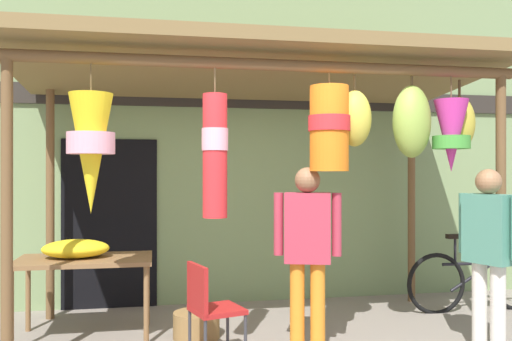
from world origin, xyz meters
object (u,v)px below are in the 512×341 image
at_px(wicker_basket_by_table, 196,325).
at_px(customer_foreground, 489,245).
at_px(flower_heap_on_table, 77,249).
at_px(parked_bicycle, 477,281).
at_px(display_table, 85,266).
at_px(folding_chair, 209,303).
at_px(shopper_by_bananas, 307,244).

relative_size(wicker_basket_by_table, customer_foreground, 0.27).
bearing_deg(flower_heap_on_table, parked_bicycle, 2.42).
relative_size(display_table, folding_chair, 1.53).
xyz_separation_m(folding_chair, wicker_basket_by_table, (-0.05, 0.70, -0.38)).
xyz_separation_m(display_table, customer_foreground, (3.56, -1.17, 0.27)).
relative_size(flower_heap_on_table, shopper_by_bananas, 0.39).
distance_m(wicker_basket_by_table, shopper_by_bananas, 1.42).
relative_size(display_table, customer_foreground, 0.78).
height_order(flower_heap_on_table, wicker_basket_by_table, flower_heap_on_table).
bearing_deg(display_table, customer_foreground, -18.27).
bearing_deg(shopper_by_bananas, customer_foreground, -10.58).
xyz_separation_m(folding_chair, parked_bicycle, (3.23, 1.11, -0.16)).
bearing_deg(customer_foreground, wicker_basket_by_table, 158.85).
distance_m(folding_chair, wicker_basket_by_table, 0.80).
distance_m(wicker_basket_by_table, customer_foreground, 2.80).
bearing_deg(parked_bicycle, flower_heap_on_table, -177.58).
bearing_deg(display_table, folding_chair, -39.23).
bearing_deg(customer_foreground, folding_chair, 173.86).
relative_size(flower_heap_on_table, parked_bicycle, 0.36).
xyz_separation_m(display_table, parked_bicycle, (4.35, 0.20, -0.35)).
height_order(folding_chair, shopper_by_bananas, shopper_by_bananas).
bearing_deg(shopper_by_bananas, flower_heap_on_table, 156.54).
relative_size(display_table, shopper_by_bananas, 0.78).
distance_m(display_table, flower_heap_on_table, 0.19).
height_order(wicker_basket_by_table, customer_foreground, customer_foreground).
height_order(flower_heap_on_table, customer_foreground, customer_foreground).
relative_size(folding_chair, customer_foreground, 0.51).
bearing_deg(folding_chair, customer_foreground, -6.14).
relative_size(folding_chair, shopper_by_bananas, 0.51).
xyz_separation_m(flower_heap_on_table, parked_bicycle, (4.42, 0.19, -0.52)).
distance_m(customer_foreground, shopper_by_bananas, 1.59).
bearing_deg(flower_heap_on_table, shopper_by_bananas, -23.46).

